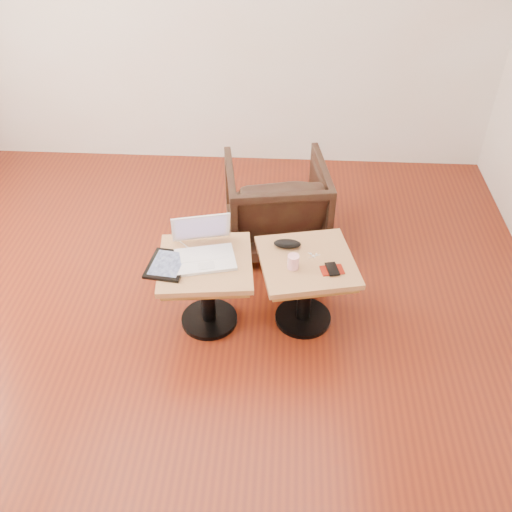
# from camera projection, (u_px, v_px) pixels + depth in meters

# --- Properties ---
(room_shell) EXTENTS (4.52, 4.52, 2.71)m
(room_shell) POSITION_uv_depth(u_px,v_px,m) (160.00, 137.00, 2.53)
(room_shell) COLOR #561C0F
(room_shell) RESTS_ON ground
(side_table_left) EXTENTS (0.58, 0.58, 0.48)m
(side_table_left) POSITION_uv_depth(u_px,v_px,m) (206.00, 277.00, 3.30)
(side_table_left) COLOR black
(side_table_left) RESTS_ON ground
(side_table_right) EXTENTS (0.63, 0.63, 0.48)m
(side_table_right) POSITION_uv_depth(u_px,v_px,m) (306.00, 275.00, 3.31)
(side_table_right) COLOR black
(side_table_right) RESTS_ON ground
(laptop) EXTENTS (0.40, 0.39, 0.23)m
(laptop) POSITION_uv_depth(u_px,v_px,m) (204.00, 249.00, 3.24)
(laptop) COLOR white
(laptop) RESTS_ON side_table_left
(tablet) EXTENTS (0.24, 0.29, 0.02)m
(tablet) POSITION_uv_depth(u_px,v_px,m) (167.00, 265.00, 3.18)
(tablet) COLOR black
(tablet) RESTS_ON side_table_left
(charging_adapter) EXTENTS (0.05, 0.05, 0.02)m
(charging_adapter) POSITION_uv_depth(u_px,v_px,m) (177.00, 238.00, 3.37)
(charging_adapter) COLOR white
(charging_adapter) RESTS_ON side_table_left
(glasses_case) EXTENTS (0.16, 0.07, 0.05)m
(glasses_case) POSITION_uv_depth(u_px,v_px,m) (287.00, 244.00, 3.31)
(glasses_case) COLOR black
(glasses_case) RESTS_ON side_table_right
(striped_cup) EXTENTS (0.07, 0.07, 0.08)m
(striped_cup) POSITION_uv_depth(u_px,v_px,m) (293.00, 262.00, 3.15)
(striped_cup) COLOR #F76483
(striped_cup) RESTS_ON side_table_right
(earbuds_tangle) EXTENTS (0.06, 0.04, 0.01)m
(earbuds_tangle) POSITION_uv_depth(u_px,v_px,m) (313.00, 255.00, 3.26)
(earbuds_tangle) COLOR white
(earbuds_tangle) RESTS_ON side_table_right
(phone_on_sleeve) EXTENTS (0.14, 0.12, 0.02)m
(phone_on_sleeve) POSITION_uv_depth(u_px,v_px,m) (332.00, 269.00, 3.16)
(phone_on_sleeve) COLOR maroon
(phone_on_sleeve) RESTS_ON side_table_right
(armchair) EXTENTS (0.77, 0.79, 0.63)m
(armchair) POSITION_uv_depth(u_px,v_px,m) (276.00, 204.00, 3.97)
(armchair) COLOR black
(armchair) RESTS_ON ground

